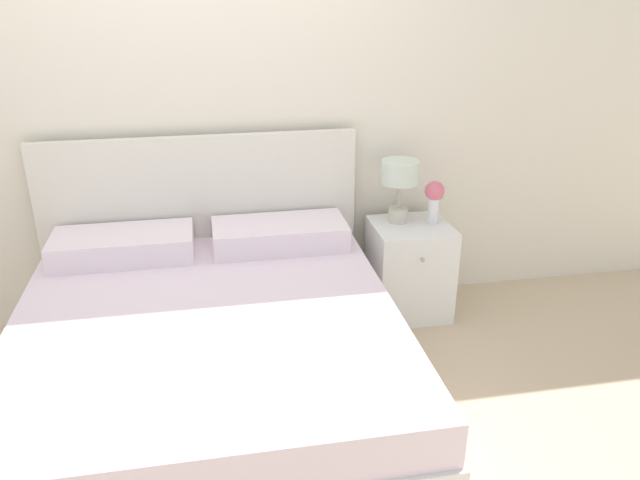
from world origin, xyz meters
name	(u,v)px	position (x,y,z in m)	size (l,w,h in m)	color
ground_plane	(209,310)	(0.00, 0.00, 0.00)	(12.00, 12.00, 0.00)	#CCB28E
wall_back	(193,99)	(0.00, 0.07, 1.30)	(8.00, 0.06, 2.60)	silver
bed	(210,348)	(0.00, -0.88, 0.28)	(1.81, 1.91, 1.11)	white
nightstand	(409,269)	(1.21, -0.23, 0.29)	(0.46, 0.44, 0.58)	white
table_lamp	(400,179)	(1.15, -0.16, 0.84)	(0.22, 0.22, 0.37)	beige
flower_vase	(434,196)	(1.35, -0.21, 0.74)	(0.12, 0.12, 0.26)	white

